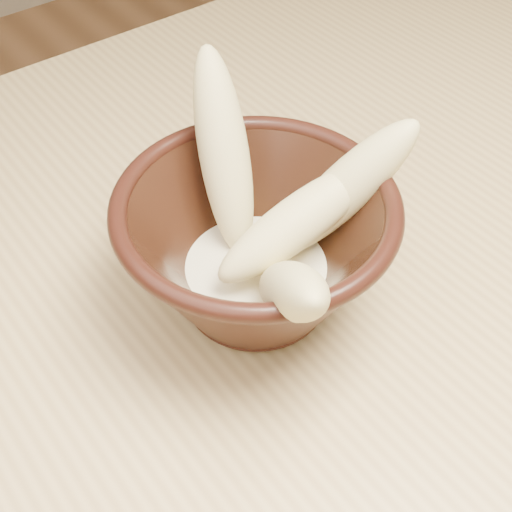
{
  "coord_description": "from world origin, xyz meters",
  "views": [
    {
      "loc": [
        -0.22,
        -0.36,
        1.2
      ],
      "look_at": [
        0.01,
        -0.05,
        0.81
      ],
      "focal_mm": 50.0,
      "sensor_mm": 36.0,
      "label": 1
    }
  ],
  "objects": [
    {
      "name": "banana_upright",
      "position": [
        0.02,
        0.01,
        0.86
      ],
      "size": [
        0.08,
        0.13,
        0.16
      ],
      "primitive_type": "ellipsoid",
      "rotation": [
        0.57,
        0.0,
        2.78
      ],
      "color": "#DECD83",
      "rests_on": "bowl"
    },
    {
      "name": "banana_right",
      "position": [
        0.08,
        -0.07,
        0.85
      ],
      "size": [
        0.14,
        0.09,
        0.13
      ],
      "primitive_type": "ellipsoid",
      "rotation": [
        0.76,
        0.0,
        1.18
      ],
      "color": "#DECD83",
      "rests_on": "bowl"
    },
    {
      "name": "milk_puddle",
      "position": [
        0.01,
        -0.05,
        0.79
      ],
      "size": [
        0.12,
        0.12,
        0.02
      ],
      "primitive_type": "cylinder",
      "color": "beige",
      "rests_on": "bowl"
    },
    {
      "name": "banana_across",
      "position": [
        0.03,
        -0.07,
        0.84
      ],
      "size": [
        0.15,
        0.05,
        0.08
      ],
      "primitive_type": "ellipsoid",
      "rotation": [
        1.24,
        0.0,
        1.49
      ],
      "color": "#DECD83",
      "rests_on": "bowl"
    },
    {
      "name": "bowl",
      "position": [
        0.01,
        -0.05,
        0.82
      ],
      "size": [
        0.21,
        0.21,
        0.12
      ],
      "rotation": [
        0.0,
        0.0,
        -0.43
      ],
      "color": "black",
      "rests_on": "table"
    },
    {
      "name": "banana_front",
      "position": [
        -0.02,
        -0.12,
        0.85
      ],
      "size": [
        0.1,
        0.14,
        0.13
      ],
      "primitive_type": "ellipsoid",
      "rotation": [
        0.81,
        0.0,
        -0.47
      ],
      "color": "#DECD83",
      "rests_on": "bowl"
    },
    {
      "name": "table",
      "position": [
        0.0,
        0.0,
        0.67
      ],
      "size": [
        1.2,
        0.8,
        0.75
      ],
      "color": "tan",
      "rests_on": "ground"
    }
  ]
}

